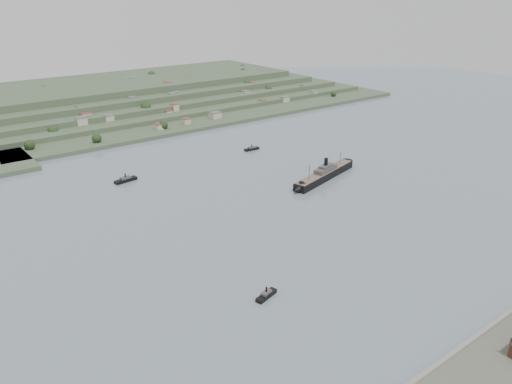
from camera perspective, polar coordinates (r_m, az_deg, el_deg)
ground at (r=356.82m, az=5.97°, el=-2.22°), size 1400.00×1400.00×0.00m
far_peninsula at (r=689.64m, az=-15.37°, el=10.18°), size 760.00×309.00×30.00m
steamship at (r=416.24m, az=7.67°, el=1.93°), size 86.70×31.31×21.16m
tugboat at (r=261.01m, az=1.19°, el=-11.67°), size 14.26×7.11×6.20m
ferry_west at (r=422.48m, az=-14.67°, el=1.37°), size 19.53×7.71×7.13m
ferry_east at (r=490.36m, az=-0.49°, el=4.98°), size 15.84×5.28×5.85m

